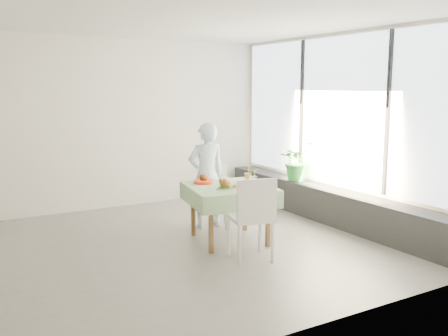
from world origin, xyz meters
TOP-DOWN VIEW (x-y plane):
  - floor at (0.00, 0.00)m, footprint 6.00×6.00m
  - ceiling at (0.00, 0.00)m, footprint 6.00×6.00m
  - wall_back at (0.00, 2.50)m, footprint 6.00×0.02m
  - wall_front at (0.00, -2.50)m, footprint 6.00×0.02m
  - wall_right at (3.00, 0.00)m, footprint 0.02×5.00m
  - window_pane at (2.97, 0.00)m, footprint 0.01×4.80m
  - window_ledge at (2.80, 0.00)m, footprint 0.40×4.80m
  - cafe_table at (0.99, -0.10)m, footprint 1.21×1.21m
  - chair_far at (1.15, 0.63)m, footprint 0.56×0.56m
  - chair_near at (0.85, -0.83)m, footprint 0.56×0.56m
  - diner at (1.06, 0.66)m, footprint 0.59×0.42m
  - main_dish at (0.84, -0.27)m, footprint 0.31×0.31m
  - juice_cup_orange at (1.28, -0.09)m, footprint 0.10×0.10m
  - juice_cup_lemonade at (1.27, -0.25)m, footprint 0.09×0.09m
  - second_dish at (0.78, 0.21)m, footprint 0.27×0.27m
  - potted_plant at (2.77, 0.76)m, footprint 0.71×0.67m

SIDE VIEW (x-z plane):
  - floor at x=0.00m, z-range 0.00..0.00m
  - window_ledge at x=2.80m, z-range 0.00..0.50m
  - chair_far at x=1.15m, z-range -0.17..0.72m
  - chair_near at x=0.85m, z-range -0.19..0.80m
  - cafe_table at x=0.99m, z-range 0.09..0.83m
  - diner at x=1.06m, z-range 0.00..1.51m
  - second_dish at x=0.78m, z-range 0.72..0.84m
  - main_dish at x=0.84m, z-range 0.71..0.87m
  - juice_cup_lemonade at x=1.27m, z-range 0.68..0.92m
  - juice_cup_orange at x=1.28m, z-range 0.67..0.95m
  - potted_plant at x=2.77m, z-range 0.50..1.15m
  - wall_back at x=0.00m, z-range 0.00..2.80m
  - wall_front at x=0.00m, z-range 0.00..2.80m
  - wall_right at x=3.00m, z-range 0.00..2.80m
  - window_pane at x=2.97m, z-range 0.56..2.74m
  - ceiling at x=0.00m, z-range 2.80..2.80m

